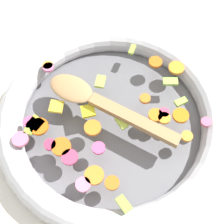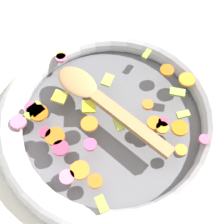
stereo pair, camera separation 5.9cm
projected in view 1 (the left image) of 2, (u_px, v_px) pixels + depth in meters
ground_plane at (112, 124)px, 0.63m from camera, size 4.00×4.00×0.00m
skillet at (112, 119)px, 0.61m from camera, size 0.45×0.45×0.05m
chopped_vegetables at (102, 121)px, 0.57m from camera, size 0.38×0.34×0.01m
wooden_spoon at (98, 102)px, 0.58m from camera, size 0.19×0.24×0.01m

